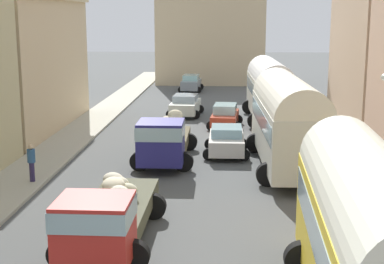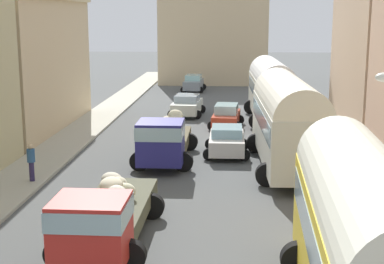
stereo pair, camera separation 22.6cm
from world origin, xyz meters
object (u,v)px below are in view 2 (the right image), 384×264
parked_bus_2 (271,87)px  car_2 (227,141)px  cargo_truck_1 (164,139)px  car_1 (194,83)px  pedestrian_1 (31,161)px  cargo_truck_0 (105,215)px  parked_bus_0 (363,234)px  car_0 (187,105)px  parked_bus_1 (288,118)px  car_3 (226,116)px

parked_bus_2 → car_2: (-2.86, -9.85, -1.54)m
parked_bus_2 → cargo_truck_1: (-5.83, -11.83, -1.05)m
car_1 → pedestrian_1: 30.75m
cargo_truck_0 → car_2: 12.83m
parked_bus_0 → car_0: 28.59m
parked_bus_0 → pedestrian_1: (-11.20, 10.81, -1.36)m
parked_bus_1 → pedestrian_1: parked_bus_1 is taller
car_0 → car_3: bearing=-55.3°
car_1 → car_2: (3.27, -24.68, -0.04)m
parked_bus_2 → car_3: (-2.94, -2.47, -1.55)m
parked_bus_2 → pedestrian_1: parked_bus_2 is taller
parked_bus_0 → car_2: parked_bus_0 is taller
parked_bus_2 → cargo_truck_1: bearing=-116.2°
parked_bus_2 → car_3: bearing=-139.9°
cargo_truck_1 → car_2: (2.96, 1.98, -0.49)m
parked_bus_0 → car_3: parked_bus_0 is taller
pedestrian_1 → car_3: bearing=58.2°
car_1 → car_0: bearing=-88.4°
car_0 → car_1: bearing=91.6°
pedestrian_1 → parked_bus_1: bearing=17.0°
car_2 → pedestrian_1: 9.96m
car_1 → pedestrian_1: bearing=-99.2°
parked_bus_0 → cargo_truck_0: parked_bus_0 is taller
pedestrian_1 → car_1: bearing=80.8°
parked_bus_0 → car_3: 24.12m
cargo_truck_1 → car_0: 13.43m
parked_bus_2 → car_2: 10.37m
parked_bus_1 → parked_bus_2: (0.07, 12.17, -0.07)m
car_1 → car_3: car_1 is taller
parked_bus_1 → cargo_truck_0: (-6.39, -9.98, -1.23)m
parked_bus_2 → car_3: 4.14m
car_2 → pedestrian_1: pedestrian_1 is taller
car_1 → car_2: car_1 is taller
car_0 → car_3: size_ratio=1.02×
parked_bus_0 → parked_bus_1: size_ratio=0.91×
parked_bus_2 → parked_bus_1: bearing=-90.3°
car_1 → car_3: (3.19, -17.30, -0.05)m
car_2 → pedestrian_1: bearing=-145.2°
parked_bus_2 → car_0: parked_bus_2 is taller
cargo_truck_0 → car_1: cargo_truck_0 is taller
parked_bus_1 → cargo_truck_1: (-5.76, 0.35, -1.12)m
cargo_truck_0 → car_3: size_ratio=1.78×
cargo_truck_1 → car_2: cargo_truck_1 is taller
parked_bus_2 → car_1: parked_bus_2 is taller
car_1 → parked_bus_2: bearing=-67.5°
cargo_truck_1 → car_3: (2.89, 9.36, -0.50)m
cargo_truck_1 → car_1: 26.66m
car_0 → pedestrian_1: (-5.29, -17.12, 0.24)m
cargo_truck_0 → car_0: cargo_truck_0 is taller
car_0 → car_2: car_0 is taller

